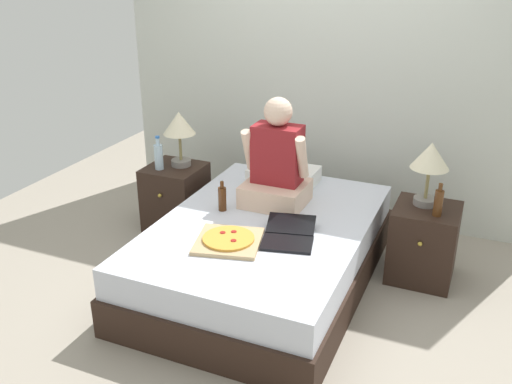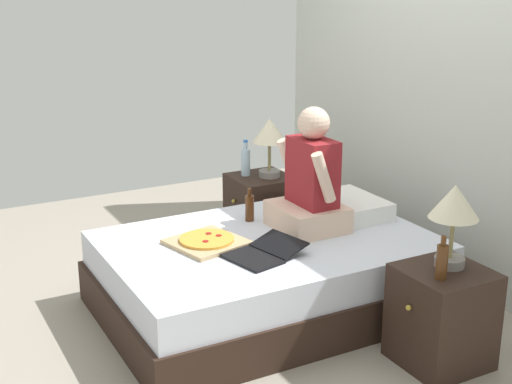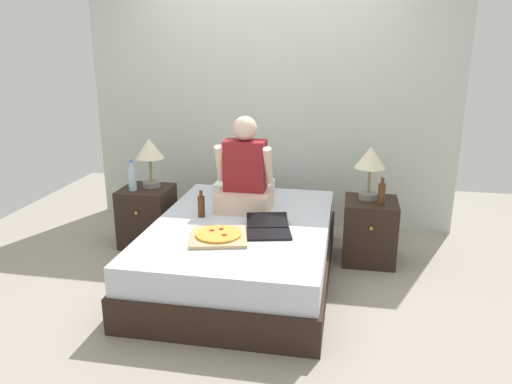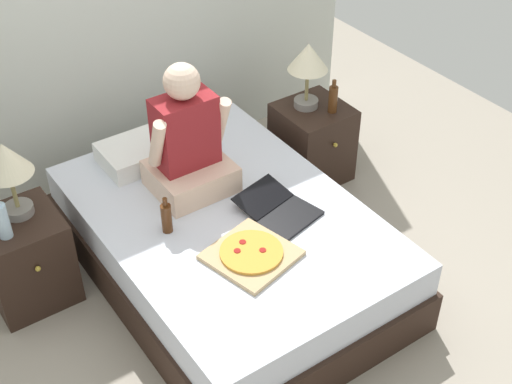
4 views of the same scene
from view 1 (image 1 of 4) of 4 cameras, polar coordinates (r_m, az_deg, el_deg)
name	(u,v)px [view 1 (image 1 of 4)]	position (r m, az deg, el deg)	size (l,w,h in m)	color
ground_plane	(264,281)	(4.11, 0.77, -8.86)	(5.65, 5.65, 0.00)	#9E9384
wall_back	(328,70)	(4.85, 7.19, 12.00)	(3.65, 0.12, 2.50)	silver
bed	(264,252)	(3.99, 0.78, -6.06)	(1.39, 2.00, 0.47)	black
nightstand_left	(176,197)	(4.79, -8.03, -0.51)	(0.44, 0.47, 0.54)	black
lamp_on_left_nightstand	(179,127)	(4.61, -7.69, 6.46)	(0.26, 0.26, 0.45)	gray
water_bottle	(159,156)	(4.62, -9.71, 3.58)	(0.07, 0.07, 0.28)	silver
nightstand_right	(423,243)	(4.19, 16.39, -4.90)	(0.44, 0.47, 0.54)	black
lamp_on_right_nightstand	(430,160)	(4.01, 17.03, 3.05)	(0.26, 0.26, 0.45)	gray
beer_bottle	(438,202)	(3.94, 17.78, -0.99)	(0.06, 0.06, 0.23)	#512D14
pillow	(284,175)	(4.51, 2.79, 1.69)	(0.52, 0.34, 0.12)	white
person_seated	(277,166)	(4.06, 2.07, 2.63)	(0.47, 0.40, 0.78)	beige
laptop	(288,237)	(3.65, 3.26, -4.49)	(0.40, 0.48, 0.07)	black
pizza_box	(228,240)	(3.61, -2.77, -4.85)	(0.48, 0.48, 0.05)	tan
beer_bottle_on_bed	(222,198)	(4.02, -3.39, -0.63)	(0.06, 0.06, 0.22)	#4C2811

